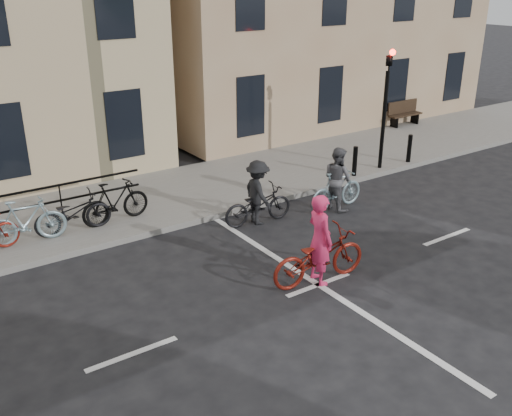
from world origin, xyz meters
TOP-DOWN VIEW (x-y plane):
  - ground at (0.00, 0.00)m, footprint 120.00×120.00m
  - sidewalk at (-4.00, 6.00)m, footprint 46.00×4.00m
  - traffic_light at (6.20, 4.34)m, footprint 0.18×0.30m
  - bollard_east at (5.00, 4.25)m, footprint 0.14×0.14m
  - bollard_west at (7.40, 4.25)m, footprint 0.14×0.14m
  - bench at (11.00, 7.73)m, footprint 1.60×0.41m
  - cyclist_pink at (0.09, 0.13)m, footprint 2.18×0.96m
  - cyclist_grey at (3.02, 2.85)m, footprint 1.76×0.84m
  - cyclist_dark at (0.76, 3.25)m, footprint 1.89×1.11m

SIDE VIEW (x-z plane):
  - ground at x=0.00m, z-range 0.00..0.00m
  - sidewalk at x=-4.00m, z-range 0.00..0.15m
  - bollard_east at x=5.00m, z-range 0.15..1.05m
  - bollard_west at x=7.40m, z-range 0.15..1.05m
  - cyclist_dark at x=0.76m, z-range -0.17..1.46m
  - cyclist_pink at x=0.09m, z-range -0.29..1.59m
  - bench at x=11.00m, z-range 0.19..1.16m
  - cyclist_grey at x=3.02m, z-range -0.16..1.53m
  - traffic_light at x=6.20m, z-range 0.50..4.40m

